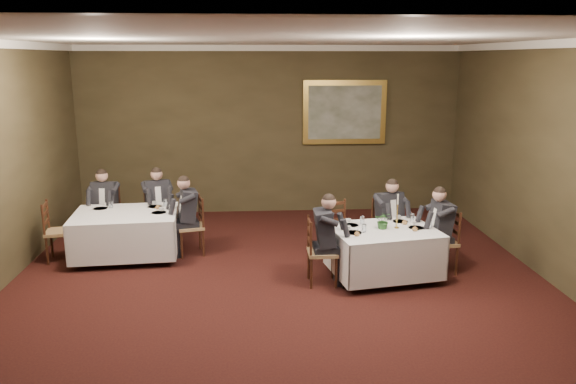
{
  "coord_description": "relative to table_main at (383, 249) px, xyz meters",
  "views": [
    {
      "loc": [
        -0.37,
        -6.79,
        3.25
      ],
      "look_at": [
        0.19,
        1.94,
        1.15
      ],
      "focal_mm": 35.0,
      "sensor_mm": 36.0,
      "label": 1
    }
  ],
  "objects": [
    {
      "name": "chair_sec_backleft",
      "position": [
        -4.57,
        1.99,
        -0.17
      ],
      "size": [
        0.48,
        0.47,
        1.0
      ],
      "rotation": [
        0.0,
        0.0,
        3.03
      ],
      "color": "#98794D",
      "rests_on": "ground"
    },
    {
      "name": "diner_sec_endright",
      "position": [
        -3.0,
        1.24,
        0.06
      ],
      "size": [
        0.56,
        0.5,
        1.35
      ],
      "rotation": [
        0.0,
        0.0,
        1.81
      ],
      "color": "black",
      "rests_on": "chair_sec_endright"
    },
    {
      "name": "diner_sec_backright",
      "position": [
        -3.67,
        2.04,
        0.06
      ],
      "size": [
        0.53,
        0.58,
        1.35
      ],
      "rotation": [
        0.0,
        0.0,
        3.47
      ],
      "color": "black",
      "rests_on": "chair_sec_backright"
    },
    {
      "name": "table_second",
      "position": [
        -4.05,
        1.16,
        0.0
      ],
      "size": [
        1.78,
        1.41,
        0.67
      ],
      "rotation": [
        0.0,
        0.0,
        0.08
      ],
      "color": "#311A0D",
      "rests_on": "ground"
    },
    {
      "name": "diner_main_endright",
      "position": [
        0.94,
        0.17,
        0.06
      ],
      "size": [
        0.51,
        0.44,
        1.35
      ],
      "rotation": [
        0.0,
        0.0,
        1.65
      ],
      "color": "black",
      "rests_on": "chair_main_endright"
    },
    {
      "name": "chair_main_backright",
      "position": [
        0.26,
        0.85,
        -0.17
      ],
      "size": [
        0.55,
        0.53,
        1.0
      ],
      "rotation": [
        0.0,
        0.0,
        3.44
      ],
      "color": "#98794D",
      "rests_on": "ground"
    },
    {
      "name": "chair_sec_endleft",
      "position": [
        -5.11,
        1.08,
        -0.17
      ],
      "size": [
        0.48,
        0.5,
        1.0
      ],
      "rotation": [
        0.0,
        0.0,
        -1.42
      ],
      "color": "#98794D",
      "rests_on": "ground"
    },
    {
      "name": "chair_sec_backright",
      "position": [
        -3.67,
        2.05,
        -0.17
      ],
      "size": [
        0.55,
        0.54,
        1.0
      ],
      "rotation": [
        0.0,
        0.0,
        3.47
      ],
      "color": "#98794D",
      "rests_on": "ground"
    },
    {
      "name": "ceiling",
      "position": [
        -1.57,
        -1.08,
        3.05
      ],
      "size": [
        8.0,
        10.0,
        0.1
      ],
      "primitive_type": "cube",
      "color": "silver",
      "rests_on": "back_wall"
    },
    {
      "name": "chair_main_endright",
      "position": [
        0.96,
        0.17,
        -0.17
      ],
      "size": [
        0.46,
        0.47,
        1.0
      ],
      "rotation": [
        0.0,
        0.0,
        1.65
      ],
      "color": "#98794D",
      "rests_on": "ground"
    },
    {
      "name": "back_wall",
      "position": [
        -1.57,
        3.92,
        1.3
      ],
      "size": [
        8.0,
        0.1,
        3.5
      ],
      "primitive_type": "cube",
      "color": "#352D1A",
      "rests_on": "ground"
    },
    {
      "name": "table_main",
      "position": [
        0.0,
        0.0,
        0.0
      ],
      "size": [
        1.73,
        1.43,
        0.67
      ],
      "rotation": [
        0.0,
        0.0,
        0.18
      ],
      "color": "#311A0D",
      "rests_on": "ground"
    },
    {
      "name": "chair_main_endleft",
      "position": [
        -0.96,
        -0.17,
        -0.17
      ],
      "size": [
        0.42,
        0.44,
        1.0
      ],
      "rotation": [
        0.0,
        0.0,
        -1.57
      ],
      "color": "#98794D",
      "rests_on": "ground"
    },
    {
      "name": "candlestick",
      "position": [
        0.2,
        0.05,
        0.51
      ],
      "size": [
        0.08,
        0.08,
        0.54
      ],
      "color": "gold",
      "rests_on": "table_main"
    },
    {
      "name": "chair_main_backleft",
      "position": [
        -0.55,
        0.7,
        -0.17
      ],
      "size": [
        0.57,
        0.56,
        1.0
      ],
      "rotation": [
        0.0,
        0.0,
        3.54
      ],
      "color": "#98794D",
      "rests_on": "ground"
    },
    {
      "name": "diner_main_backright",
      "position": [
        0.27,
        0.84,
        0.06
      ],
      "size": [
        0.52,
        0.58,
        1.35
      ],
      "rotation": [
        0.0,
        0.0,
        3.44
      ],
      "color": "black",
      "rests_on": "chair_main_backright"
    },
    {
      "name": "place_setting_table_second",
      "position": [
        -4.48,
        1.5,
        0.35
      ],
      "size": [
        0.33,
        0.31,
        0.14
      ],
      "color": "white",
      "rests_on": "table_second"
    },
    {
      "name": "crown_molding",
      "position": [
        -1.57,
        -1.08,
        2.99
      ],
      "size": [
        8.0,
        10.0,
        0.12
      ],
      "color": "white",
      "rests_on": "back_wall"
    },
    {
      "name": "chair_sec_endright",
      "position": [
        -2.99,
        1.24,
        -0.17
      ],
      "size": [
        0.51,
        0.53,
        1.0
      ],
      "rotation": [
        0.0,
        0.0,
        1.81
      ],
      "color": "#98794D",
      "rests_on": "ground"
    },
    {
      "name": "ground",
      "position": [
        -1.57,
        -1.08,
        -0.45
      ],
      "size": [
        10.0,
        10.0,
        0.0
      ],
      "primitive_type": "plane",
      "color": "black",
      "rests_on": "ground"
    },
    {
      "name": "centerpiece",
      "position": [
        -0.01,
        0.02,
        0.45
      ],
      "size": [
        0.31,
        0.29,
        0.28
      ],
      "primitive_type": "imported",
      "rotation": [
        0.0,
        0.0,
        -0.36
      ],
      "color": "#2D5926",
      "rests_on": "table_main"
    },
    {
      "name": "place_setting_table_main",
      "position": [
        -0.41,
        0.27,
        0.35
      ],
      "size": [
        0.33,
        0.31,
        0.14
      ],
      "color": "white",
      "rests_on": "table_main"
    },
    {
      "name": "diner_main_endleft",
      "position": [
        -0.94,
        -0.17,
        0.06
      ],
      "size": [
        0.48,
        0.42,
        1.35
      ],
      "rotation": [
        0.0,
        0.0,
        -1.57
      ],
      "color": "black",
      "rests_on": "chair_main_endleft"
    },
    {
      "name": "painting",
      "position": [
        -0.0,
        3.85,
        1.68
      ],
      "size": [
        1.75,
        0.09,
        1.33
      ],
      "color": "#E6C554",
      "rests_on": "back_wall"
    },
    {
      "name": "diner_sec_backleft",
      "position": [
        -4.57,
        1.97,
        0.06
      ],
      "size": [
        0.45,
        0.52,
        1.35
      ],
      "rotation": [
        0.0,
        0.0,
        3.03
      ],
      "color": "black",
      "rests_on": "chair_sec_backleft"
    }
  ]
}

